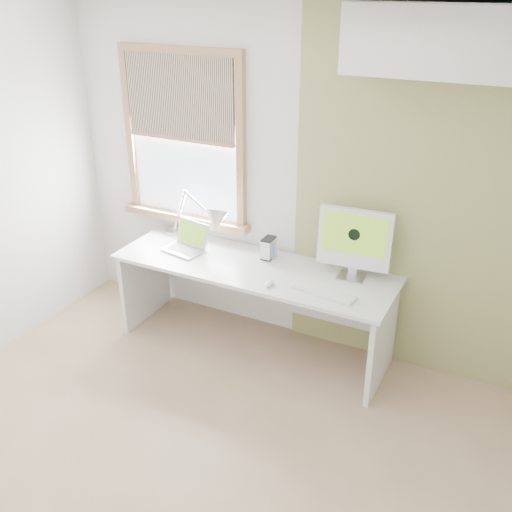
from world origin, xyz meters
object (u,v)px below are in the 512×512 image
Objects in this scene: desk at (257,285)px; imac at (355,240)px; desk_lamp at (207,221)px; external_drive at (268,248)px; laptop at (187,243)px.

imac is at bearing 9.42° from desk.
external_drive is at bearing 2.14° from desk_lamp.
laptop is 0.66× the size of imac.
desk_lamp is at bearing -177.86° from external_drive.
external_drive is 0.72m from imac.
desk_lamp is at bearing -179.07° from imac.
desk_lamp is 1.34× the size of imac.
laptop is (-0.61, -0.04, 0.25)m from desk.
desk_lamp is (-0.50, 0.10, 0.42)m from desk.
imac is at bearing 0.93° from desk_lamp.
desk_lamp reaches higher than external_drive.
desk is 0.31m from external_drive.
desk is at bearing -11.53° from desk_lamp.
laptop is at bearing -176.70° from desk.
external_drive is at bearing 179.99° from imac.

